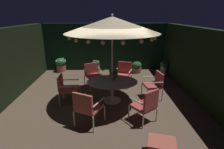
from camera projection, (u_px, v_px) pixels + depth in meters
ground_plane at (104, 101)px, 5.96m from camera, size 6.91×7.78×0.02m
hedge_backdrop_rear at (105, 47)px, 9.08m from camera, size 6.91×0.30×2.43m
hedge_backdrop_left at (1, 68)px, 5.46m from camera, size 0.30×7.78×2.43m
hedge_backdrop_right at (204, 67)px, 5.64m from camera, size 0.30×7.78×2.43m
patio_dining_table at (112, 85)px, 5.74m from camera, size 1.70×1.35×0.74m
patio_umbrella at (112, 25)px, 5.10m from camera, size 2.89×2.89×2.87m
centerpiece_planter at (114, 73)px, 5.75m from camera, size 0.31×0.31×0.43m
patio_chair_north at (124, 72)px, 7.13m from camera, size 0.80×0.77×0.98m
patio_chair_northeast at (93, 73)px, 6.98m from camera, size 0.85×0.83×0.96m
patio_chair_east at (66, 87)px, 5.66m from camera, size 0.65×0.66×0.96m
patio_chair_southeast at (87, 106)px, 4.44m from camera, size 0.84×0.84×1.01m
patio_chair_south at (146, 104)px, 4.60m from camera, size 0.80×0.80×1.00m
patio_chair_southwest at (155, 83)px, 5.99m from camera, size 0.64×0.69×0.95m
ottoman_footrest at (162, 143)px, 3.50m from camera, size 0.67×0.59×0.40m
potted_plant_front_corner at (137, 67)px, 8.77m from camera, size 0.50×0.50×0.58m
potted_plant_left_near at (96, 66)px, 8.74m from camera, size 0.40×0.40×0.65m
potted_plant_back_center at (164, 67)px, 8.52m from camera, size 0.43×0.42×0.65m
potted_plant_back_right at (61, 64)px, 8.93m from camera, size 0.56×0.56×0.71m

